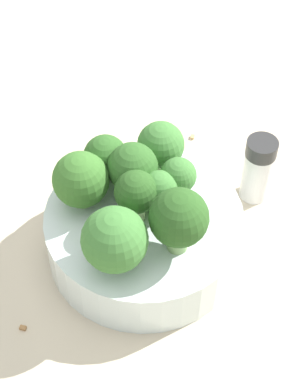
{
  "coord_description": "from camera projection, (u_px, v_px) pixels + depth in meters",
  "views": [
    {
      "loc": [
        0.34,
        -0.13,
        0.51
      ],
      "look_at": [
        0.0,
        0.0,
        0.08
      ],
      "focal_mm": 60.0,
      "sensor_mm": 36.0,
      "label": 1
    }
  ],
  "objects": [
    {
      "name": "ground_plane",
      "position": [
        144.0,
        249.0,
        0.62
      ],
      "size": [
        3.0,
        3.0,
        0.0
      ],
      "primitive_type": "plane",
      "color": "beige"
    },
    {
      "name": "bowl",
      "position": [
        144.0,
        233.0,
        0.6
      ],
      "size": [
        0.18,
        0.18,
        0.05
      ],
      "primitive_type": "cylinder",
      "color": "silver",
      "rests_on": "ground_plane"
    },
    {
      "name": "broccoli_floret_0",
      "position": [
        115.0,
        240.0,
        0.52
      ],
      "size": [
        0.06,
        0.06,
        0.06
      ],
      "color": "#8EB770",
      "rests_on": "bowl"
    },
    {
      "name": "broccoli_floret_1",
      "position": [
        178.0,
        178.0,
        0.57
      ],
      "size": [
        0.03,
        0.03,
        0.05
      ],
      "color": "#84AD66",
      "rests_on": "bowl"
    },
    {
      "name": "broccoli_floret_2",
      "position": [
        81.0,
        180.0,
        0.57
      ],
      "size": [
        0.05,
        0.05,
        0.06
      ],
      "color": "#84AD66",
      "rests_on": "bowl"
    },
    {
      "name": "broccoli_floret_3",
      "position": [
        161.0,
        146.0,
        0.6
      ],
      "size": [
        0.04,
        0.04,
        0.05
      ],
      "color": "#84AD66",
      "rests_on": "bowl"
    },
    {
      "name": "broccoli_floret_4",
      "position": [
        135.0,
        169.0,
        0.58
      ],
      "size": [
        0.05,
        0.05,
        0.06
      ],
      "color": "#7A9E5B",
      "rests_on": "bowl"
    },
    {
      "name": "broccoli_floret_5",
      "position": [
        136.0,
        194.0,
        0.56
      ],
      "size": [
        0.04,
        0.04,
        0.06
      ],
      "color": "#7A9E5B",
      "rests_on": "bowl"
    },
    {
      "name": "broccoli_floret_6",
      "position": [
        179.0,
        219.0,
        0.53
      ],
      "size": [
        0.05,
        0.05,
        0.07
      ],
      "color": "#84AD66",
      "rests_on": "bowl"
    },
    {
      "name": "broccoli_floret_7",
      "position": [
        106.0,
        158.0,
        0.6
      ],
      "size": [
        0.04,
        0.04,
        0.05
      ],
      "color": "#7A9E5B",
      "rests_on": "bowl"
    },
    {
      "name": "broccoli_floret_8",
      "position": [
        160.0,
        193.0,
        0.56
      ],
      "size": [
        0.03,
        0.03,
        0.05
      ],
      "color": "#84AD66",
      "rests_on": "bowl"
    },
    {
      "name": "pepper_shaker",
      "position": [
        258.0,
        169.0,
        0.64
      ],
      "size": [
        0.03,
        0.03,
        0.08
      ],
      "color": "silver",
      "rests_on": "ground_plane"
    },
    {
      "name": "almond_crumb_0",
      "position": [
        23.0,
        327.0,
        0.56
      ],
      "size": [
        0.01,
        0.01,
        0.01
      ],
      "primitive_type": "cube",
      "rotation": [
        0.0,
        0.0,
        0.97
      ],
      "color": "olive",
      "rests_on": "ground_plane"
    },
    {
      "name": "almond_crumb_1",
      "position": [
        116.0,
        159.0,
        0.7
      ],
      "size": [
        0.01,
        0.01,
        0.01
      ],
      "primitive_type": "cube",
      "rotation": [
        0.0,
        0.0,
        3.82
      ],
      "color": "olive",
      "rests_on": "ground_plane"
    },
    {
      "name": "almond_crumb_2",
      "position": [
        65.0,
        163.0,
        0.69
      ],
      "size": [
        0.01,
        0.01,
        0.01
      ],
      "primitive_type": "cube",
      "rotation": [
        0.0,
        0.0,
        1.33
      ],
      "color": "tan",
      "rests_on": "ground_plane"
    },
    {
      "name": "almond_crumb_4",
      "position": [
        192.0,
        136.0,
        0.72
      ],
      "size": [
        0.01,
        0.01,
        0.01
      ],
      "primitive_type": "cube",
      "rotation": [
        0.0,
        0.0,
        2.56
      ],
      "color": "tan",
      "rests_on": "ground_plane"
    }
  ]
}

